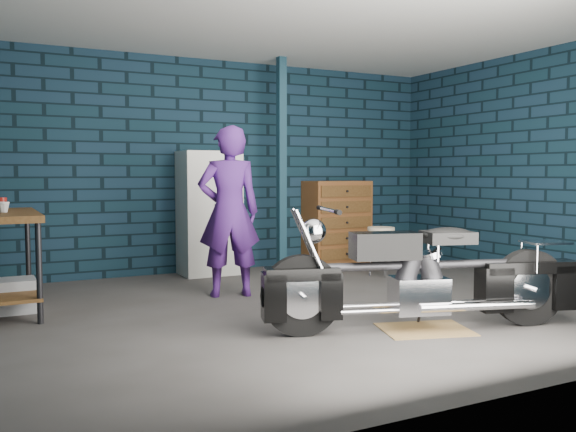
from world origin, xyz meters
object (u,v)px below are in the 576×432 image
object	(u,v)px
motorcycle	(426,269)
workbench	(3,262)
locker	(210,213)
tool_chest	(337,223)
storage_bin	(7,296)
shop_stool	(381,252)
person	(229,212)

from	to	relation	value
motorcycle	workbench	bearing A→B (deg)	160.02
locker	tool_chest	world-z (taller)	locker
storage_bin	shop_stool	xyz separation A→B (m)	(4.16, 0.07, 0.15)
person	tool_chest	distance (m)	2.56
workbench	person	distance (m)	2.15
storage_bin	tool_chest	bearing A→B (deg)	15.54
shop_stool	person	bearing A→B (deg)	-172.63
person	locker	size ratio (longest dim) A/B	1.13
person	tool_chest	bearing A→B (deg)	-134.40
locker	tool_chest	size ratio (longest dim) A/B	1.33
motorcycle	person	world-z (taller)	person
storage_bin	tool_chest	xyz separation A→B (m)	(4.21, 1.17, 0.43)
motorcycle	person	size ratio (longest dim) A/B	1.30
storage_bin	locker	size ratio (longest dim) A/B	0.32
tool_chest	storage_bin	bearing A→B (deg)	-164.46
storage_bin	shop_stool	world-z (taller)	shop_stool
motorcycle	locker	distance (m)	3.43
storage_bin	shop_stool	bearing A→B (deg)	0.96
workbench	person	bearing A→B (deg)	-6.73
locker	workbench	bearing A→B (deg)	-154.63
tool_chest	shop_stool	xyz separation A→B (m)	(-0.06, -1.10, -0.27)
workbench	tool_chest	bearing A→B (deg)	14.88
workbench	locker	world-z (taller)	locker
workbench	person	world-z (taller)	person
person	motorcycle	bearing A→B (deg)	127.15
storage_bin	tool_chest	world-z (taller)	tool_chest
workbench	motorcycle	xyz separation A→B (m)	(2.99, -2.24, 0.04)
storage_bin	motorcycle	bearing A→B (deg)	-36.49
motorcycle	shop_stool	size ratio (longest dim) A/B	3.75
locker	shop_stool	xyz separation A→B (m)	(1.80, -1.10, -0.46)
workbench	storage_bin	bearing A→B (deg)	-66.83
person	locker	xyz separation A→B (m)	(0.28, 1.37, -0.10)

